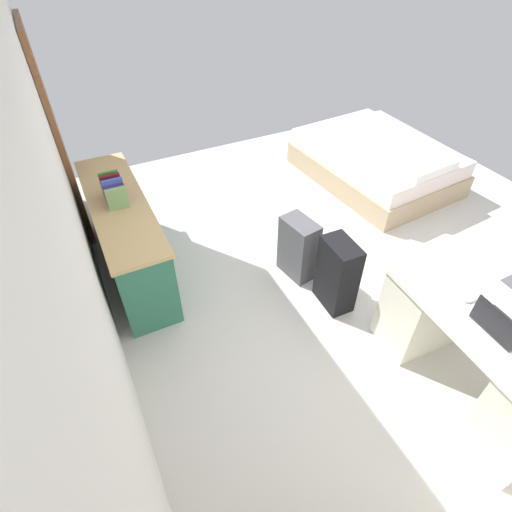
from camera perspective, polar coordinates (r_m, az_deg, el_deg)
The scene contains 12 objects.
ground_plane at distance 4.17m, azimuth 11.71°, elevation -1.22°, with size 5.89×5.89×0.00m, color beige.
wall_back at distance 2.66m, azimuth -26.01°, elevation 6.93°, with size 4.89×0.10×2.88m, color silver.
door_wooden at distance 4.55m, azimuth -26.09°, elevation 14.78°, with size 0.88×0.05×2.04m, color brown.
desk at distance 3.28m, azimuth 28.33°, elevation -11.94°, with size 1.47×0.73×0.75m.
credenza at distance 3.99m, azimuth -17.77°, elevation 2.67°, with size 1.80×0.48×0.79m.
bed at distance 5.52m, azimuth 16.53°, elevation 12.59°, with size 2.00×1.54×0.58m.
suitcase_black at distance 3.56m, azimuth 11.37°, elevation -2.58°, with size 0.36×0.22×0.68m, color black.
suitcase_spare_grey at distance 3.83m, azimuth 5.98°, elevation 1.12°, with size 0.36×0.22×0.61m, color #4C4C51.
laptop at distance 2.94m, azimuth 31.00°, elevation -8.42°, with size 0.32×0.24×0.21m.
computer_mouse at distance 3.08m, azimuth 27.87°, elevation -5.35°, with size 0.06×0.10×0.03m, color white.
book_row at distance 3.73m, azimuth -19.41°, elevation 8.70°, with size 0.31×0.17×0.24m.
figurine_small at distance 4.05m, azimuth -20.22°, elevation 10.39°, with size 0.08×0.08×0.11m, color red.
Camera 1 is at (-2.30, 2.09, 2.78)m, focal length 28.38 mm.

